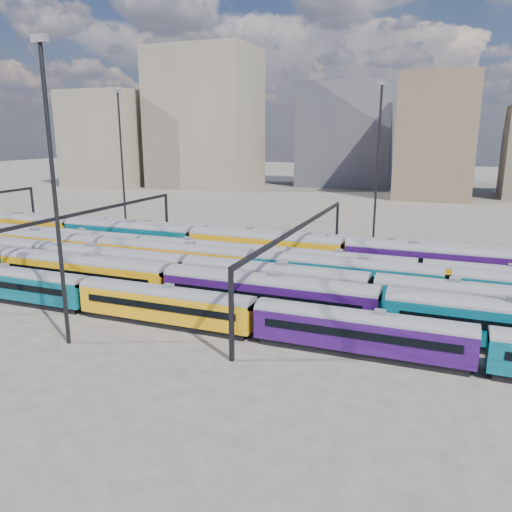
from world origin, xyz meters
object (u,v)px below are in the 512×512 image
(rake_0, at_px, (361,328))
(mast_2, at_px, (54,186))
(rake_1, at_px, (84,270))
(rake_2, at_px, (110,261))

(rake_0, bearing_deg, mast_2, -164.10)
(rake_0, bearing_deg, rake_1, 171.26)
(rake_2, relative_size, mast_2, 5.84)
(rake_0, relative_size, rake_1, 1.17)
(rake_0, xyz_separation_m, rake_2, (-32.73, 10.00, 0.35))
(rake_2, bearing_deg, rake_0, -16.99)
(mast_2, bearing_deg, rake_1, 123.53)
(rake_0, height_order, mast_2, mast_2)
(rake_0, distance_m, rake_2, 34.23)
(rake_0, relative_size, rake_2, 0.88)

